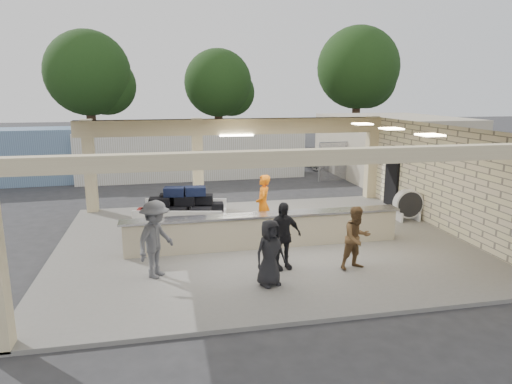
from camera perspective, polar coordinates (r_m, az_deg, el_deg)
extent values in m
plane|color=#2B2B2E|center=(13.98, 0.68, -6.50)|extent=(120.00, 120.00, 0.00)
cube|color=slate|center=(13.96, 0.68, -6.30)|extent=(12.00, 10.00, 0.10)
cube|color=#C9B487|center=(13.25, 0.72, 7.96)|extent=(12.00, 10.00, 0.02)
cube|color=beige|center=(15.90, 22.34, 1.41)|extent=(0.02, 10.00, 3.50)
cube|color=black|center=(18.66, 16.60, 1.49)|extent=(0.10, 0.95, 2.10)
cube|color=#C9B487|center=(17.93, -2.59, 8.18)|extent=(12.00, 0.50, 0.60)
cube|color=#C9B487|center=(8.63, 7.70, 4.36)|extent=(12.00, 0.30, 0.30)
cube|color=#C9B487|center=(18.06, -20.06, 2.99)|extent=(0.40, 0.40, 3.50)
cube|color=#C9B487|center=(17.92, -7.30, 3.58)|extent=(0.40, 0.40, 3.50)
cube|color=#C9B487|center=(19.89, 14.20, 4.19)|extent=(0.40, 0.40, 3.50)
cube|color=white|center=(17.71, -2.45, 7.09)|extent=(1.30, 0.12, 0.06)
cube|color=#FFEABF|center=(15.90, 13.15, 8.29)|extent=(0.55, 0.55, 0.04)
cube|color=#FFEABF|center=(14.11, 16.56, 7.60)|extent=(0.55, 0.55, 0.04)
cube|color=#FFEABF|center=(12.39, 20.92, 6.68)|extent=(0.55, 0.55, 0.04)
cube|color=#BEB08E|center=(13.34, 1.15, -4.95)|extent=(8.00, 0.50, 0.90)
cube|color=#B7B7BC|center=(13.20, 1.16, -2.88)|extent=(8.20, 0.58, 0.06)
cube|color=silver|center=(14.45, -9.23, -2.97)|extent=(2.94, 2.13, 0.13)
cylinder|color=black|center=(14.24, -13.80, -5.18)|extent=(0.22, 0.44, 0.43)
cylinder|color=black|center=(15.33, -12.73, -3.86)|extent=(0.22, 0.44, 0.43)
cylinder|color=black|center=(13.87, -5.23, -5.35)|extent=(0.22, 0.44, 0.43)
cylinder|color=black|center=(14.98, -4.78, -3.98)|extent=(0.22, 0.44, 0.43)
cube|color=silver|center=(15.15, -8.75, -1.39)|extent=(2.60, 0.63, 0.32)
cube|color=silver|center=(13.64, -9.83, -3.00)|extent=(2.60, 0.63, 0.32)
cube|color=black|center=(14.27, -12.84, -2.48)|extent=(0.69, 0.53, 0.28)
cube|color=black|center=(14.11, -9.90, -2.52)|extent=(0.69, 0.53, 0.28)
cube|color=black|center=(13.99, -6.91, -2.55)|extent=(0.69, 0.53, 0.28)
cube|color=black|center=(14.87, -12.28, -1.84)|extent=(0.69, 0.53, 0.28)
cube|color=black|center=(14.72, -9.45, -1.87)|extent=(0.69, 0.53, 0.28)
cube|color=black|center=(14.60, -6.58, -1.89)|extent=(0.69, 0.53, 0.28)
cube|color=black|center=(14.25, -11.97, -1.27)|extent=(0.69, 0.53, 0.28)
cube|color=black|center=(14.31, -8.88, -1.08)|extent=(0.69, 0.53, 0.28)
cube|color=black|center=(14.43, -6.66, -0.90)|extent=(0.69, 0.53, 0.28)
cube|color=black|center=(14.71, -10.72, -0.78)|extent=(0.69, 0.53, 0.28)
cube|color=black|center=(14.30, -10.18, 0.04)|extent=(0.69, 0.53, 0.28)
cube|color=black|center=(14.30, -7.59, 0.13)|extent=(0.69, 0.53, 0.28)
cube|color=#590F0C|center=(14.19, -13.36, -2.58)|extent=(0.69, 0.53, 0.28)
cube|color=black|center=(14.57, -5.33, -1.90)|extent=(0.69, 0.53, 0.28)
cylinder|color=silver|center=(16.79, 18.47, -1.38)|extent=(1.01, 0.39, 1.00)
cylinder|color=black|center=(16.79, 18.47, -1.38)|extent=(0.90, 0.42, 0.89)
cube|color=silver|center=(16.73, 17.38, -2.91)|extent=(0.07, 0.55, 0.33)
cube|color=silver|center=(17.06, 19.33, -2.76)|extent=(0.07, 0.55, 0.33)
imported|color=orange|center=(14.34, 0.90, -1.61)|extent=(0.54, 0.77, 1.91)
imported|color=brown|center=(11.87, 12.47, -5.63)|extent=(0.85, 0.51, 1.64)
imported|color=black|center=(11.60, 3.31, -5.49)|extent=(1.07, 0.54, 1.75)
imported|color=#4E4F53|center=(11.32, -12.42, -5.79)|extent=(1.07, 1.26, 1.92)
imported|color=black|center=(10.66, 1.75, -7.59)|extent=(0.84, 0.57, 1.59)
imported|color=silver|center=(27.44, 11.51, 4.20)|extent=(5.37, 4.13, 1.39)
imported|color=silver|center=(31.54, 19.32, 4.83)|extent=(4.55, 1.84, 1.42)
imported|color=black|center=(29.50, 3.44, 4.99)|extent=(4.40, 2.85, 1.38)
cube|color=silver|center=(24.53, -7.90, 4.72)|extent=(11.77, 2.59, 2.54)
cylinder|color=gray|center=(23.54, 7.90, 3.73)|extent=(0.06, 0.06, 2.00)
cylinder|color=gray|center=(24.28, 12.36, 3.83)|extent=(0.06, 0.06, 2.00)
cylinder|color=gray|center=(25.16, 16.54, 3.89)|extent=(0.06, 0.06, 2.00)
cylinder|color=gray|center=(26.16, 20.41, 3.94)|extent=(0.06, 0.06, 2.00)
cylinder|color=gray|center=(27.27, 23.99, 3.96)|extent=(0.06, 0.06, 2.00)
cylinder|color=gray|center=(28.48, 27.27, 3.97)|extent=(0.06, 0.06, 2.00)
cube|color=gray|center=(26.16, 20.41, 3.94)|extent=(12.00, 0.02, 2.00)
cylinder|color=gray|center=(26.04, 20.58, 6.11)|extent=(12.00, 0.05, 0.05)
cylinder|color=#382619|center=(37.33, -19.87, 8.27)|extent=(0.70, 0.70, 4.50)
sphere|color=black|center=(37.28, -20.29, 13.78)|extent=(6.30, 6.30, 6.30)
sphere|color=black|center=(37.71, -18.21, 12.53)|extent=(4.50, 4.50, 4.50)
cylinder|color=#382619|center=(39.29, -4.69, 8.77)|extent=(0.70, 0.70, 4.00)
sphere|color=black|center=(39.21, -4.77, 13.44)|extent=(5.60, 5.60, 5.60)
sphere|color=black|center=(39.96, -3.11, 12.30)|extent=(4.00, 4.00, 4.00)
cylinder|color=#382619|center=(41.53, 12.37, 9.42)|extent=(0.70, 0.70, 5.00)
sphere|color=black|center=(41.52, 12.64, 14.94)|extent=(7.00, 7.00, 7.00)
sphere|color=black|center=(42.53, 13.75, 13.47)|extent=(5.00, 5.00, 5.00)
cube|color=#BEB197|center=(26.19, 16.56, 5.54)|extent=(6.00, 8.00, 3.20)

